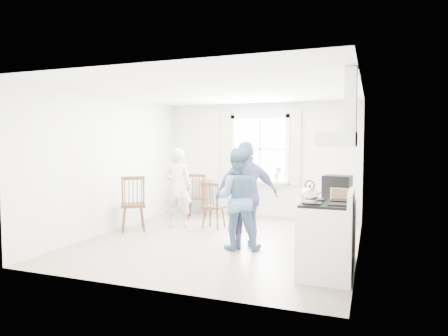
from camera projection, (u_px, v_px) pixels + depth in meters
room_shell at (222, 166)px, 6.89m from camera, size 4.62×5.12×2.64m
window_assembly at (260, 153)px, 9.17m from camera, size 1.88×0.24×1.70m
range_hood at (342, 126)px, 4.87m from camera, size 0.45×0.76×0.94m
shelf_unit at (202, 196)px, 9.62m from camera, size 0.40×0.30×0.80m
gas_stove at (326, 239)px, 5.02m from camera, size 0.68×0.76×1.12m
kettle at (310, 196)px, 4.91m from camera, size 0.21×0.21×0.29m
low_cabinet at (337, 231)px, 5.65m from camera, size 0.50×0.55×0.90m
stereo_stack at (337, 187)px, 5.68m from camera, size 0.41×0.38×0.33m
cardboard_box at (341, 194)px, 5.48m from camera, size 0.31×0.25×0.18m
windsor_chair_a at (197, 191)px, 8.86m from camera, size 0.54×0.53×1.01m
windsor_chair_b at (211, 201)px, 7.81m from camera, size 0.42×0.42×0.93m
windsor_chair_c at (133, 197)px, 7.60m from camera, size 0.62×0.62×1.07m
person_left at (178, 188)px, 7.97m from camera, size 0.70×0.70×1.60m
person_mid at (237, 199)px, 6.34m from camera, size 0.96×0.96×1.62m
person_right at (247, 195)px, 6.38m from camera, size 1.37×1.37×1.72m
potted_plant at (278, 174)px, 8.97m from camera, size 0.17×0.17×0.30m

